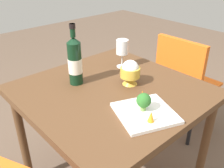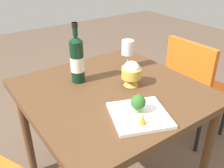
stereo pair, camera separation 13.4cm
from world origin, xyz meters
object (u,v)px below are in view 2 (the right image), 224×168
object	(u,v)px
broccoli_floret	(138,103)
wine_bottle	(77,59)
chair_near_window	(193,81)
carrot_garnish_right	(138,98)
wine_glass	(128,48)
rice_bowl	(131,73)
serving_plate	(139,115)
carrot_garnish_left	(143,119)

from	to	relation	value
broccoli_floret	wine_bottle	bearing A→B (deg)	7.20
chair_near_window	carrot_garnish_right	world-z (taller)	chair_near_window
chair_near_window	wine_bottle	world-z (taller)	wine_bottle
chair_near_window	wine_bottle	size ratio (longest dim) A/B	2.52
wine_bottle	wine_glass	world-z (taller)	wine_bottle
rice_bowl	broccoli_floret	distance (m)	0.29
wine_glass	serving_plate	world-z (taller)	wine_glass
wine_glass	carrot_garnish_right	distance (m)	0.47
serving_plate	rice_bowl	bearing A→B (deg)	-32.17
wine_glass	broccoli_floret	distance (m)	0.53
rice_bowl	carrot_garnish_right	distance (m)	0.23
chair_near_window	broccoli_floret	xyz separation A→B (m)	(-0.32, 0.84, 0.28)
chair_near_window	serving_plate	xyz separation A→B (m)	(-0.33, 0.84, 0.22)
chair_near_window	carrot_garnish_left	size ratio (longest dim) A/B	16.60
chair_near_window	serving_plate	bearing A→B (deg)	-69.06
chair_near_window	broccoli_floret	world-z (taller)	chair_near_window
chair_near_window	serving_plate	size ratio (longest dim) A/B	2.62
serving_plate	wine_glass	bearing A→B (deg)	-32.69
rice_bowl	carrot_garnish_left	distance (m)	0.38
wine_glass	rice_bowl	size ratio (longest dim) A/B	1.26
rice_bowl	wine_glass	bearing A→B (deg)	-33.35
wine_bottle	broccoli_floret	size ratio (longest dim) A/B	3.93
wine_glass	broccoli_floret	bearing A→B (deg)	146.58
wine_glass	serving_plate	size ratio (longest dim) A/B	0.55
chair_near_window	wine_bottle	distance (m)	0.97
broccoli_floret	rice_bowl	bearing A→B (deg)	-33.48
wine_glass	carrot_garnish_left	distance (m)	0.62
chair_near_window	broccoli_floret	size ratio (longest dim) A/B	9.91
wine_bottle	rice_bowl	size ratio (longest dim) A/B	2.38
serving_plate	carrot_garnish_left	xyz separation A→B (m)	(-0.07, 0.04, 0.03)
carrot_garnish_right	carrot_garnish_left	bearing A→B (deg)	146.82
wine_glass	rice_bowl	bearing A→B (deg)	146.65
rice_bowl	carrot_garnish_left	size ratio (longest dim) A/B	2.77
serving_plate	broccoli_floret	size ratio (longest dim) A/B	3.78
broccoli_floret	carrot_garnish_right	bearing A→B (deg)	-40.97
serving_plate	broccoli_floret	xyz separation A→B (m)	(0.02, -0.00, 0.06)
chair_near_window	carrot_garnish_right	size ratio (longest dim) A/B	13.51
wine_bottle	carrot_garnish_right	xyz separation A→B (m)	(-0.40, -0.10, -0.09)
serving_plate	broccoli_floret	distance (m)	0.06
wine_bottle	rice_bowl	distance (m)	0.31
rice_bowl	carrot_garnish_right	bearing A→B (deg)	148.73
wine_glass	broccoli_floret	size ratio (longest dim) A/B	2.09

